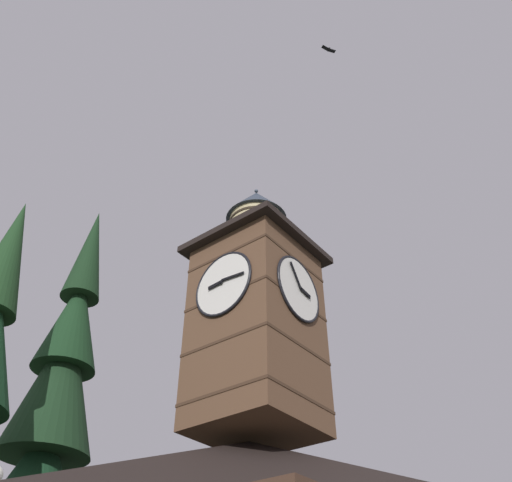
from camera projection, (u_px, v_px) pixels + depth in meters
clock_tower at (256, 312)px, 19.59m from camera, size 4.26×4.26×10.36m
pine_tree_behind at (39, 472)px, 19.01m from camera, size 5.00×5.00×19.24m
flying_bird_high at (329, 49)px, 24.03m from camera, size 0.65×0.43×0.12m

